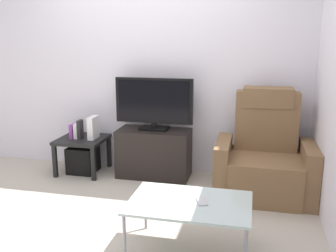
# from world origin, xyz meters

# --- Properties ---
(ground_plane) EXTENTS (6.40, 6.40, 0.00)m
(ground_plane) POSITION_xyz_m (0.00, 0.00, 0.00)
(ground_plane) COLOR #B2A899
(wall_back) EXTENTS (6.40, 0.06, 2.60)m
(wall_back) POSITION_xyz_m (0.00, 1.13, 1.30)
(wall_back) COLOR silver
(wall_back) RESTS_ON ground
(tv_stand) EXTENTS (0.83, 0.40, 0.55)m
(tv_stand) POSITION_xyz_m (0.12, 0.87, 0.28)
(tv_stand) COLOR black
(tv_stand) RESTS_ON ground
(television) EXTENTS (0.89, 0.20, 0.59)m
(television) POSITION_xyz_m (0.12, 0.89, 0.87)
(television) COLOR black
(television) RESTS_ON tv_stand
(recliner_armchair) EXTENTS (0.98, 0.78, 1.08)m
(recliner_armchair) POSITION_xyz_m (1.36, 0.64, 0.37)
(recliner_armchair) COLOR brown
(recliner_armchair) RESTS_ON ground
(side_table) EXTENTS (0.54, 0.54, 0.42)m
(side_table) POSITION_xyz_m (-0.75, 0.81, 0.36)
(side_table) COLOR black
(side_table) RESTS_ON ground
(subwoofer_box) EXTENTS (0.31, 0.31, 0.31)m
(subwoofer_box) POSITION_xyz_m (-0.75, 0.81, 0.16)
(subwoofer_box) COLOR black
(subwoofer_box) RESTS_ON ground
(book_leftmost) EXTENTS (0.04, 0.14, 0.17)m
(book_leftmost) POSITION_xyz_m (-0.85, 0.79, 0.51)
(book_leftmost) COLOR purple
(book_leftmost) RESTS_ON side_table
(book_middle) EXTENTS (0.04, 0.11, 0.18)m
(book_middle) POSITION_xyz_m (-0.80, 0.79, 0.51)
(book_middle) COLOR white
(book_middle) RESTS_ON side_table
(book_rightmost) EXTENTS (0.04, 0.11, 0.22)m
(book_rightmost) POSITION_xyz_m (-0.76, 0.79, 0.53)
(book_rightmost) COLOR #262626
(book_rightmost) RESTS_ON side_table
(game_console) EXTENTS (0.07, 0.20, 0.26)m
(game_console) POSITION_xyz_m (-0.60, 0.82, 0.55)
(game_console) COLOR white
(game_console) RESTS_ON side_table
(coffee_table) EXTENTS (0.90, 0.60, 0.41)m
(coffee_table) POSITION_xyz_m (0.79, -0.63, 0.39)
(coffee_table) COLOR #B2C6C1
(coffee_table) RESTS_ON ground
(cell_phone) EXTENTS (0.11, 0.16, 0.01)m
(cell_phone) POSITION_xyz_m (0.88, -0.61, 0.42)
(cell_phone) COLOR #B7B7BC
(cell_phone) RESTS_ON coffee_table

